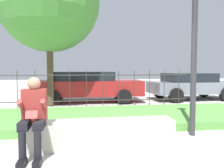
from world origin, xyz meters
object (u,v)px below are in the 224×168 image
at_px(stone_bench, 101,135).
at_px(street_lamp, 195,16).
at_px(car_parked_right, 191,85).
at_px(car_parked_center, 88,85).
at_px(person_seated_reader, 33,113).
at_px(tree_behind_fence, 49,1).

xyz_separation_m(stone_bench, street_lamp, (2.03, 0.41, 2.31)).
height_order(stone_bench, street_lamp, street_lamp).
relative_size(car_parked_right, street_lamp, 0.98).
xyz_separation_m(car_parked_right, car_parked_center, (-4.90, 0.01, 0.04)).
height_order(stone_bench, person_seated_reader, person_seated_reader).
bearing_deg(stone_bench, tree_behind_fence, 106.52).
bearing_deg(stone_bench, street_lamp, 11.38).
distance_m(car_parked_center, street_lamp, 6.03).
distance_m(stone_bench, car_parked_right, 7.65).
bearing_deg(car_parked_center, car_parked_right, 2.66).
bearing_deg(street_lamp, car_parked_right, 61.51).
distance_m(stone_bench, person_seated_reader, 1.25).
bearing_deg(tree_behind_fence, street_lamp, -52.23).
xyz_separation_m(stone_bench, tree_behind_fence, (-1.46, 4.91, 3.83)).
height_order(car_parked_right, tree_behind_fence, tree_behind_fence).
xyz_separation_m(person_seated_reader, car_parked_center, (1.18, 6.07, 0.02)).
distance_m(person_seated_reader, car_parked_right, 8.59).
relative_size(street_lamp, tree_behind_fence, 0.69).
height_order(person_seated_reader, street_lamp, street_lamp).
height_order(car_parked_center, tree_behind_fence, tree_behind_fence).
height_order(person_seated_reader, car_parked_center, car_parked_center).
xyz_separation_m(person_seated_reader, tree_behind_fence, (-0.34, 5.17, 3.34)).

